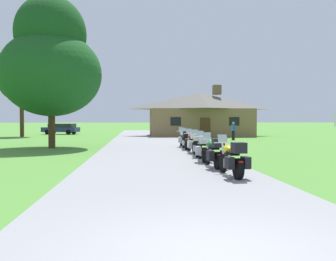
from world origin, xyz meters
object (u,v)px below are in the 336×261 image
object	(u,v)px
motorcycle_yellow_nearest_to_camera	(233,160)
motorcycle_blue_sixth_in_row	(185,140)
motorcycle_green_third_in_row	(203,149)
motorcycle_red_fifth_in_row	(193,143)
motorcycle_green_second_in_row	(214,153)
tree_left_near	(51,62)
bystander_blue_shirt_near_lodge	(233,130)
tree_left_far	(21,79)
motorcycle_blue_farthest_in_row	(183,139)
parked_navy_suv_far_left	(61,128)
motorcycle_black_fourth_in_row	(196,145)

from	to	relation	value
motorcycle_yellow_nearest_to_camera	motorcycle_blue_sixth_in_row	xyz separation A→B (m)	(-0.01, 10.64, 0.01)
motorcycle_green_third_in_row	motorcycle_red_fifth_in_row	world-z (taller)	same
motorcycle_green_second_in_row	tree_left_near	distance (m)	14.62
motorcycle_blue_sixth_in_row	bystander_blue_shirt_near_lodge	xyz separation A→B (m)	(6.04, 10.65, 0.33)
tree_left_far	motorcycle_yellow_nearest_to_camera	bearing A→B (deg)	-61.97
motorcycle_red_fifth_in_row	tree_left_far	xyz separation A→B (m)	(-15.82, 21.36, 5.77)
tree_left_far	motorcycle_blue_farthest_in_row	bearing A→B (deg)	-46.98
motorcycle_green_third_in_row	motorcycle_blue_farthest_in_row	bearing A→B (deg)	91.82
tree_left_near	motorcycle_yellow_nearest_to_camera	bearing A→B (deg)	-56.42
motorcycle_blue_farthest_in_row	tree_left_far	size ratio (longest dim) A/B	0.22
motorcycle_green_third_in_row	motorcycle_blue_sixth_in_row	distance (m)	6.39
motorcycle_green_third_in_row	parked_navy_suv_far_left	bearing A→B (deg)	115.22
motorcycle_green_second_in_row	tree_left_far	xyz separation A→B (m)	(-15.65, 27.42, 5.77)
motorcycle_blue_sixth_in_row	tree_left_near	world-z (taller)	tree_left_near
motorcycle_green_second_in_row	tree_left_near	bearing A→B (deg)	124.65
motorcycle_blue_farthest_in_row	tree_left_far	world-z (taller)	tree_left_far
motorcycle_green_second_in_row	motorcycle_blue_sixth_in_row	size ratio (longest dim) A/B	1.00
motorcycle_blue_farthest_in_row	bystander_blue_shirt_near_lodge	distance (m)	10.52
motorcycle_green_second_in_row	tree_left_near	xyz separation A→B (m)	(-8.49, 10.77, 5.07)
parked_navy_suv_far_left	motorcycle_black_fourth_in_row	bearing A→B (deg)	-143.44
motorcycle_red_fifth_in_row	motorcycle_yellow_nearest_to_camera	bearing A→B (deg)	-93.64
tree_left_far	motorcycle_black_fourth_in_row	bearing A→B (deg)	-55.86
tree_left_near	parked_navy_suv_far_left	size ratio (longest dim) A/B	2.04
motorcycle_black_fourth_in_row	motorcycle_blue_sixth_in_row	distance (m)	4.21
motorcycle_yellow_nearest_to_camera	tree_left_far	size ratio (longest dim) A/B	0.22
motorcycle_green_third_in_row	bystander_blue_shirt_near_lodge	size ratio (longest dim) A/B	1.24
motorcycle_blue_sixth_in_row	bystander_blue_shirt_near_lodge	world-z (taller)	bystander_blue_shirt_near_lodge
tree_left_near	tree_left_far	distance (m)	18.13
motorcycle_green_third_in_row	tree_left_near	distance (m)	13.16
motorcycle_yellow_nearest_to_camera	motorcycle_red_fifth_in_row	world-z (taller)	same
motorcycle_green_third_in_row	bystander_blue_shirt_near_lodge	distance (m)	18.13
motorcycle_yellow_nearest_to_camera	bystander_blue_shirt_near_lodge	xyz separation A→B (m)	(6.02, 21.29, 0.34)
motorcycle_green_second_in_row	motorcycle_blue_farthest_in_row	bearing A→B (deg)	85.24
motorcycle_red_fifth_in_row	tree_left_near	size ratio (longest dim) A/B	0.21
motorcycle_red_fifth_in_row	motorcycle_blue_sixth_in_row	xyz separation A→B (m)	(-0.08, 2.40, 0.01)
tree_left_far	motorcycle_blue_sixth_in_row	bearing A→B (deg)	-50.30
motorcycle_black_fourth_in_row	motorcycle_red_fifth_in_row	size ratio (longest dim) A/B	1.00
motorcycle_blue_sixth_in_row	motorcycle_blue_farthest_in_row	distance (m)	1.97
motorcycle_green_third_in_row	bystander_blue_shirt_near_lodge	xyz separation A→B (m)	(6.16, 17.05, 0.34)
motorcycle_black_fourth_in_row	motorcycle_red_fifth_in_row	xyz separation A→B (m)	(0.11, 1.81, -0.01)
motorcycle_red_fifth_in_row	motorcycle_blue_farthest_in_row	size ratio (longest dim) A/B	1.00
motorcycle_blue_farthest_in_row	tree_left_near	distance (m)	10.08
motorcycle_blue_sixth_in_row	tree_left_far	bearing A→B (deg)	130.57
motorcycle_green_second_in_row	motorcycle_green_third_in_row	bearing A→B (deg)	87.14
parked_navy_suv_far_left	tree_left_near	bearing A→B (deg)	-156.41
motorcycle_green_third_in_row	tree_left_far	world-z (taller)	tree_left_far
motorcycle_yellow_nearest_to_camera	motorcycle_black_fourth_in_row	bearing A→B (deg)	86.05
motorcycle_blue_farthest_in_row	motorcycle_red_fifth_in_row	bearing A→B (deg)	-90.33
motorcycle_green_second_in_row	parked_navy_suv_far_left	size ratio (longest dim) A/B	0.43
tree_left_far	motorcycle_green_second_in_row	bearing A→B (deg)	-60.29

